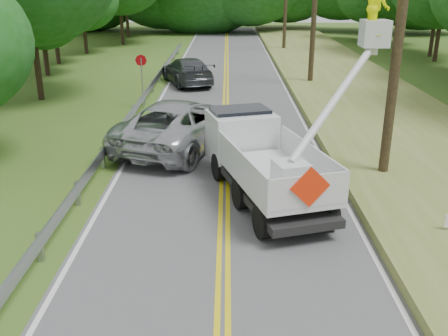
{
  "coord_description": "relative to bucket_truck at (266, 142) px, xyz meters",
  "views": [
    {
      "loc": [
        0.08,
        -5.88,
        5.97
      ],
      "look_at": [
        0.0,
        6.0,
        1.5
      ],
      "focal_mm": 40.42,
      "sensor_mm": 36.0,
      "label": 1
    }
  ],
  "objects": [
    {
      "name": "road",
      "position": [
        -1.23,
        5.61,
        -1.42
      ],
      "size": [
        7.2,
        96.0,
        0.03
      ],
      "color": "#555558",
      "rests_on": "ground"
    },
    {
      "name": "guardrail",
      "position": [
        -5.25,
        6.51,
        -0.88
      ],
      "size": [
        0.18,
        48.0,
        0.77
      ],
      "color": "#929499",
      "rests_on": "ground"
    },
    {
      "name": "tall_grass_verge",
      "position": [
        5.87,
        5.61,
        -1.28
      ],
      "size": [
        7.0,
        96.0,
        0.3
      ],
      "primitive_type": "cube",
      "color": "olive",
      "rests_on": "ground"
    },
    {
      "name": "bucket_truck",
      "position": [
        0.0,
        0.0,
        0.0
      ],
      "size": [
        5.33,
        6.35,
        6.06
      ],
      "color": "black",
      "rests_on": "road"
    },
    {
      "name": "suv_silver",
      "position": [
        -2.89,
        3.82,
        -0.51
      ],
      "size": [
        5.08,
        7.12,
        1.8
      ],
      "primitive_type": "imported",
      "rotation": [
        0.0,
        0.0,
        2.78
      ],
      "color": "#B1B3B8",
      "rests_on": "road"
    },
    {
      "name": "suv_darkgrey",
      "position": [
        -3.58,
        16.02,
        -0.64
      ],
      "size": [
        3.85,
        5.74,
        1.54
      ],
      "primitive_type": "imported",
      "rotation": [
        0.0,
        0.0,
        3.49
      ],
      "color": "#3D4146",
      "rests_on": "road"
    },
    {
      "name": "stop_sign_permanent",
      "position": [
        -5.27,
        9.91,
        0.3
      ],
      "size": [
        0.55,
        0.08,
        2.61
      ],
      "color": "#929499",
      "rests_on": "ground"
    }
  ]
}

